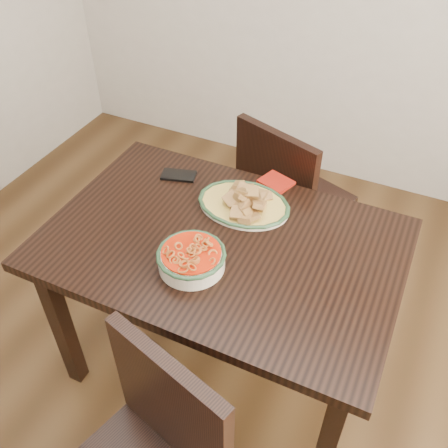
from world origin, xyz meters
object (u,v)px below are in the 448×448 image
at_px(noodle_bowl, 191,257).
at_px(smartphone, 179,175).
at_px(chair_far, 287,197).
at_px(fish_plate, 244,197).
at_px(dining_table, 222,259).

distance_m(noodle_bowl, smartphone, 0.51).
bearing_deg(smartphone, chair_far, 29.89).
distance_m(fish_plate, smartphone, 0.32).
bearing_deg(noodle_bowl, fish_plate, 84.97).
bearing_deg(dining_table, chair_far, 86.84).
distance_m(chair_far, noodle_bowl, 0.84).
xyz_separation_m(dining_table, chair_far, (0.03, 0.63, -0.16)).
height_order(noodle_bowl, smartphone, noodle_bowl).
distance_m(chair_far, fish_plate, 0.52).
bearing_deg(chair_far, fish_plate, 104.30).
bearing_deg(dining_table, fish_plate, 91.15).
relative_size(dining_table, fish_plate, 3.56).
xyz_separation_m(fish_plate, noodle_bowl, (-0.03, -0.36, -0.00)).
xyz_separation_m(dining_table, smartphone, (-0.32, 0.27, 0.10)).
bearing_deg(dining_table, noodle_bowl, -102.95).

